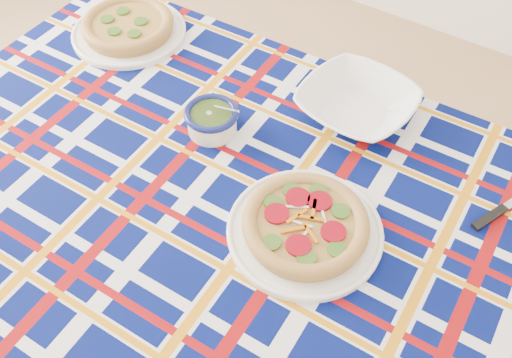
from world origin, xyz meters
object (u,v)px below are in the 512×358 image
Objects in this scene: main_focaccia_plate at (306,224)px; pesto_bowl at (212,118)px; serving_bowl at (357,104)px; dining_table at (237,219)px.

pesto_bowl is at bearing 157.93° from main_focaccia_plate.
main_focaccia_plate is at bearing -78.56° from serving_bowl.
serving_bowl is at bearing 101.44° from main_focaccia_plate.
serving_bowl reaches higher than dining_table.
dining_table is 0.23m from pesto_bowl.
main_focaccia_plate is 0.35m from pesto_bowl.
dining_table is 5.02× the size of main_focaccia_plate.
dining_table is 12.92× the size of pesto_bowl.
pesto_bowl reaches higher than dining_table.
main_focaccia_plate is 2.57× the size of pesto_bowl.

